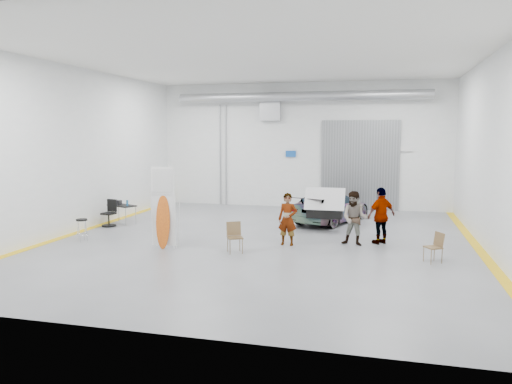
% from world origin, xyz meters
% --- Properties ---
extents(ground, '(16.00, 16.00, 0.00)m').
position_xyz_m(ground, '(0.00, 0.00, 0.00)').
color(ground, slate).
rests_on(ground, ground).
extents(room_shell, '(14.02, 16.18, 6.01)m').
position_xyz_m(room_shell, '(0.24, 2.22, 4.08)').
color(room_shell, silver).
rests_on(room_shell, ground).
extents(sedan_car, '(3.24, 4.67, 1.25)m').
position_xyz_m(sedan_car, '(1.85, 4.25, 0.63)').
color(sedan_car, white).
rests_on(sedan_car, ground).
extents(person_a, '(0.65, 0.46, 1.70)m').
position_xyz_m(person_a, '(0.94, -0.34, 0.85)').
color(person_a, '#9C6855').
rests_on(person_a, ground).
extents(person_b, '(0.95, 0.78, 1.76)m').
position_xyz_m(person_b, '(3.04, 0.18, 0.88)').
color(person_b, '#477082').
rests_on(person_b, ground).
extents(person_c, '(1.10, 1.05, 1.86)m').
position_xyz_m(person_c, '(3.86, 0.61, 0.93)').
color(person_c, '#945C31').
rests_on(person_c, ground).
extents(surfboard_display, '(0.77, 0.25, 2.73)m').
position_xyz_m(surfboard_display, '(-2.75, -1.79, 1.11)').
color(surfboard_display, white).
rests_on(surfboard_display, ground).
extents(folding_chair_near, '(0.59, 0.63, 0.92)m').
position_xyz_m(folding_chair_near, '(-0.39, -1.77, 0.29)').
color(folding_chair_near, brown).
rests_on(folding_chair_near, ground).
extents(folding_chair_far, '(0.54, 0.65, 0.85)m').
position_xyz_m(folding_chair_far, '(5.30, -1.48, 0.27)').
color(folding_chair_far, brown).
rests_on(folding_chair_far, ground).
extents(shop_stool, '(0.39, 0.39, 0.76)m').
position_xyz_m(shop_stool, '(-5.81, -1.52, 0.38)').
color(shop_stool, black).
rests_on(shop_stool, ground).
extents(work_table, '(1.32, 1.01, 0.96)m').
position_xyz_m(work_table, '(-6.27, 1.83, 0.74)').
color(work_table, '#93959B').
rests_on(work_table, ground).
extents(office_chair, '(0.55, 0.55, 1.03)m').
position_xyz_m(office_chair, '(-6.38, 1.17, 0.45)').
color(office_chair, black).
rests_on(office_chair, ground).
extents(trunk_lid, '(1.46, 0.89, 0.04)m').
position_xyz_m(trunk_lid, '(1.85, 2.34, 1.27)').
color(trunk_lid, silver).
rests_on(trunk_lid, sedan_car).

